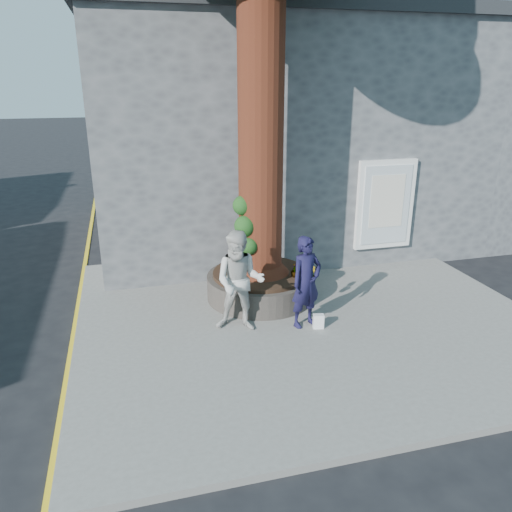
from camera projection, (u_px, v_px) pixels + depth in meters
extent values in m
plane|color=black|center=(247.00, 352.00, 8.94)|extent=(120.00, 120.00, 0.00)
cube|color=slate|center=(306.00, 315.00, 10.20)|extent=(9.00, 8.00, 0.12)
cube|color=yellow|center=(72.00, 347.00, 9.11)|extent=(0.10, 30.00, 0.01)
cube|color=#4E5053|center=(269.00, 135.00, 15.09)|extent=(10.00, 8.00, 6.00)
cube|color=black|center=(270.00, 21.00, 14.02)|extent=(10.30, 8.30, 0.30)
cube|color=white|center=(385.00, 205.00, 12.27)|extent=(1.50, 0.12, 2.20)
cube|color=silver|center=(386.00, 205.00, 12.22)|extent=(1.25, 0.04, 1.95)
cube|color=silver|center=(387.00, 201.00, 12.16)|extent=(0.90, 0.02, 1.30)
cube|color=#4E5053|center=(493.00, 129.00, 17.03)|extent=(6.00, 8.00, 6.00)
cylinder|color=black|center=(260.00, 286.00, 10.83)|extent=(2.30, 2.30, 0.52)
cylinder|color=black|center=(260.00, 273.00, 10.73)|extent=(2.04, 2.04, 0.08)
cylinder|color=#3F140F|center=(261.00, 87.00, 9.45)|extent=(0.90, 0.90, 7.50)
cone|color=#3F140F|center=(260.00, 256.00, 10.59)|extent=(1.24, 1.24, 0.70)
sphere|color=#174015|center=(245.00, 226.00, 10.07)|extent=(0.44, 0.44, 0.44)
sphere|color=#174015|center=(249.00, 246.00, 10.12)|extent=(0.36, 0.36, 0.36)
sphere|color=#174015|center=(243.00, 205.00, 10.04)|extent=(0.40, 0.40, 0.40)
imported|color=black|center=(306.00, 282.00, 9.40)|extent=(0.75, 0.61, 1.79)
imported|color=#BBB9B3|center=(240.00, 282.00, 9.22)|extent=(1.14, 1.02, 1.94)
cube|color=white|center=(318.00, 321.00, 9.52)|extent=(0.22, 0.16, 0.28)
imported|color=gray|center=(254.00, 250.00, 11.44)|extent=(0.24, 0.20, 0.40)
imported|color=gray|center=(312.00, 274.00, 10.09)|extent=(0.26, 0.26, 0.34)
imported|color=gray|center=(295.00, 270.00, 10.39)|extent=(0.23, 0.23, 0.30)
imported|color=gray|center=(231.00, 279.00, 9.89)|extent=(0.36, 0.36, 0.30)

